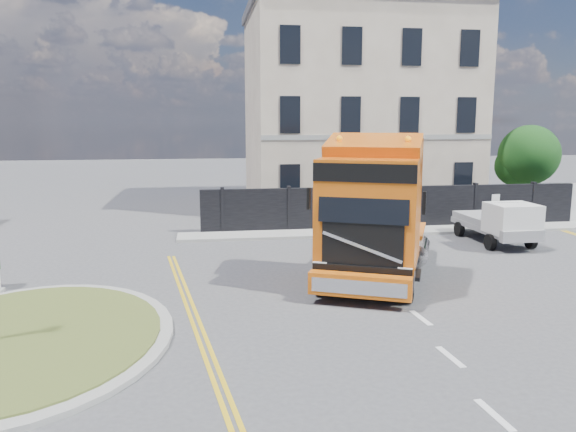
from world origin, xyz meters
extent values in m
plane|color=#424244|center=(0.00, 0.00, 0.00)|extent=(120.00, 120.00, 0.00)
cylinder|color=gray|center=(-7.00, -3.00, 0.06)|extent=(6.80, 6.80, 0.12)
cylinder|color=#455321|center=(-7.00, -3.00, 0.14)|extent=(6.20, 6.20, 0.05)
cube|color=black|center=(6.00, 9.00, 1.00)|extent=(18.00, 0.25, 2.00)
cube|color=silver|center=(14.50, 9.00, 1.00)|extent=(2.60, 0.12, 2.00)
cube|color=beige|center=(6.00, 16.50, 5.50)|extent=(12.00, 10.00, 11.00)
cube|color=#4D4D52|center=(6.00, 16.50, 11.25)|extent=(12.30, 10.30, 0.50)
cylinder|color=#382619|center=(14.50, 12.00, 1.20)|extent=(0.24, 0.24, 2.40)
sphere|color=#103714|center=(14.50, 12.00, 3.20)|extent=(3.20, 3.20, 3.20)
sphere|color=#103714|center=(14.00, 12.40, 2.60)|extent=(2.20, 2.20, 2.20)
cube|color=gray|center=(6.00, 8.10, 0.06)|extent=(20.00, 1.60, 0.12)
cube|color=black|center=(2.86, 1.67, 0.84)|extent=(5.41, 7.55, 0.50)
cube|color=#D95E0F|center=(2.06, -0.12, 2.41)|extent=(3.75, 3.80, 3.13)
cube|color=#D95E0F|center=(2.54, 0.95, 3.69)|extent=(2.96, 2.07, 1.57)
cube|color=black|center=(1.47, -1.42, 2.85)|extent=(2.27, 1.08, 1.18)
cube|color=#D95E0F|center=(1.32, -1.75, 0.62)|extent=(2.71, 1.51, 0.62)
cylinder|color=black|center=(0.59, -0.43, 0.58)|extent=(0.81, 1.21, 1.16)
cylinder|color=gray|center=(0.59, -0.43, 0.58)|extent=(0.63, 0.75, 0.64)
cylinder|color=black|center=(2.79, -1.43, 0.58)|extent=(0.81, 1.21, 1.16)
cylinder|color=gray|center=(2.79, -1.43, 0.58)|extent=(0.63, 0.75, 0.64)
cylinder|color=black|center=(2.22, 3.18, 0.58)|extent=(0.81, 1.21, 1.16)
cylinder|color=gray|center=(2.22, 3.18, 0.58)|extent=(0.63, 0.75, 0.64)
cylinder|color=black|center=(4.43, 2.19, 0.58)|extent=(0.81, 1.21, 1.16)
cylinder|color=gray|center=(4.43, 2.19, 0.58)|extent=(0.63, 0.75, 0.64)
cylinder|color=black|center=(2.78, 4.41, 0.58)|extent=(0.81, 1.21, 1.16)
cylinder|color=gray|center=(2.78, 4.41, 0.58)|extent=(0.63, 0.75, 0.64)
cylinder|color=black|center=(4.98, 3.41, 0.58)|extent=(0.81, 1.21, 1.16)
cylinder|color=gray|center=(4.98, 3.41, 0.58)|extent=(0.63, 0.75, 0.64)
cube|color=gray|center=(9.13, 5.52, 0.64)|extent=(1.81, 4.39, 0.23)
cube|color=silver|center=(9.13, 4.16, 1.23)|extent=(1.76, 1.67, 1.18)
cylinder|color=black|center=(8.27, 4.16, 0.32)|extent=(0.23, 0.64, 0.64)
cylinder|color=black|center=(10.00, 4.16, 0.32)|extent=(0.23, 0.64, 0.64)
cylinder|color=black|center=(8.27, 6.88, 0.32)|extent=(0.23, 0.64, 0.64)
cylinder|color=black|center=(10.00, 6.88, 0.32)|extent=(0.23, 0.64, 0.64)
camera|label=1|loc=(-2.77, -15.95, 5.02)|focal=35.00mm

